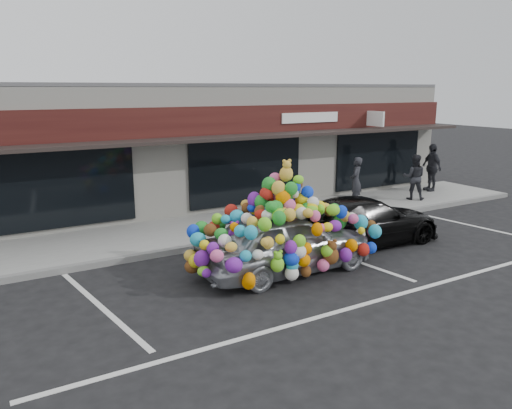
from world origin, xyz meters
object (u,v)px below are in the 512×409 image
black_sedan (364,221)px  toy_car (286,235)px  pedestrian_c (431,167)px  pedestrian_b (414,177)px  pedestrian_a (356,181)px

black_sedan → toy_car: bearing=104.1°
toy_car → pedestrian_c: (9.83, 4.34, 0.20)m
black_sedan → pedestrian_b: 5.76m
pedestrian_a → pedestrian_c: pedestrian_c is taller
black_sedan → pedestrian_c: size_ratio=2.40×
black_sedan → pedestrian_a: 4.30m
black_sedan → pedestrian_b: size_ratio=2.70×
toy_car → black_sedan: (2.99, 0.67, -0.23)m
toy_car → pedestrian_a: (5.64, 4.04, 0.10)m
toy_car → pedestrian_a: toy_car is taller
black_sedan → pedestrian_b: (4.99, 2.86, 0.33)m
toy_car → pedestrian_b: toy_car is taller
pedestrian_a → black_sedan: bearing=13.9°
toy_car → pedestrian_c: bearing=-66.8°
black_sedan → pedestrian_c: 7.77m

